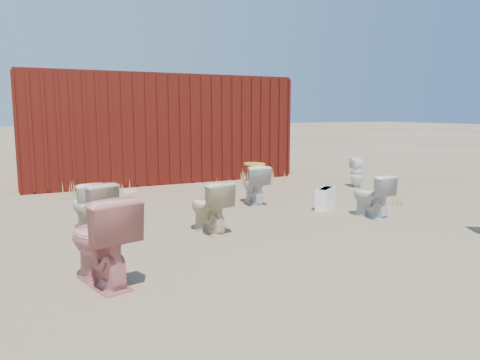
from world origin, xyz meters
name	(u,v)px	position (x,y,z in m)	size (l,w,h in m)	color
ground	(259,223)	(0.00, 0.00, 0.00)	(100.00, 100.00, 0.00)	brown
shipping_container	(155,128)	(0.00, 5.20, 1.20)	(6.00, 2.40, 2.40)	#45100B
toilet_front_a	(87,206)	(-2.25, 0.69, 0.33)	(0.37, 0.65, 0.67)	white
toilet_front_pink	(101,240)	(-2.43, -1.44, 0.42)	(0.47, 0.83, 0.85)	#D67F7C
toilet_front_c	(371,196)	(1.72, -0.39, 0.33)	(0.37, 0.65, 0.66)	silver
toilet_back_beige_left	(93,209)	(-2.22, 0.33, 0.35)	(0.40, 0.70, 0.71)	#CDB396
toilet_back_beige_right	(209,207)	(-0.82, -0.15, 0.35)	(0.39, 0.69, 0.70)	beige
toilet_back_yellowlid	(254,185)	(0.61, 1.27, 0.34)	(0.38, 0.67, 0.68)	silver
toilet_back_e	(357,172)	(3.42, 1.94, 0.31)	(0.28, 0.29, 0.63)	white
yellow_lid	(255,164)	(0.61, 1.27, 0.70)	(0.35, 0.43, 0.03)	gold
loose_tank	(325,199)	(1.46, 0.39, 0.17)	(0.50, 0.20, 0.35)	white
loose_lid_near	(129,191)	(-1.05, 3.50, 0.01)	(0.38, 0.49, 0.02)	beige
loose_lid_far	(105,229)	(-2.04, 0.61, 0.01)	(0.36, 0.47, 0.02)	beige
weed_clump_a	(72,190)	(-2.14, 3.25, 0.15)	(0.36, 0.36, 0.30)	#9F8C3F
weed_clump_b	(225,186)	(0.66, 2.62, 0.12)	(0.32, 0.32, 0.25)	#9F8C3F
weed_clump_c	(278,176)	(2.15, 3.05, 0.17)	(0.36, 0.36, 0.35)	#9F8C3F
weed_clump_d	(124,187)	(-1.17, 3.40, 0.12)	(0.30, 0.30, 0.23)	#9F8C3F
weed_clump_e	(246,177)	(1.59, 3.50, 0.14)	(0.34, 0.34, 0.27)	#9F8C3F
weed_clump_f	(400,197)	(2.80, 0.10, 0.14)	(0.28, 0.28, 0.27)	#9F8C3F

